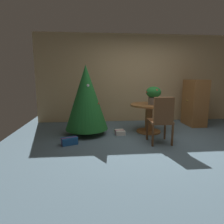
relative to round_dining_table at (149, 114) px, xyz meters
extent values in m
plane|color=slate|center=(-0.02, -0.86, -0.46)|extent=(6.60, 6.60, 0.00)
cube|color=tan|center=(-0.02, 1.34, 0.84)|extent=(6.00, 0.10, 2.60)
cylinder|color=brown|center=(0.00, 0.00, -0.44)|extent=(0.59, 0.59, 0.04)
cylinder|color=brown|center=(0.00, 0.00, -0.11)|extent=(0.18, 0.18, 0.62)
cylinder|color=brown|center=(0.00, 0.00, 0.22)|extent=(0.91, 0.91, 0.04)
cylinder|color=#665B51|center=(0.07, -0.07, 0.33)|extent=(0.24, 0.24, 0.17)
ellipsoid|color=#1E6628|center=(0.07, -0.07, 0.54)|extent=(0.35, 0.35, 0.27)
sphere|color=red|center=(0.10, -0.19, 0.58)|extent=(0.07, 0.07, 0.07)
sphere|color=red|center=(0.00, -0.13, 0.52)|extent=(0.08, 0.08, 0.08)
sphere|color=red|center=(-0.07, -0.09, 0.54)|extent=(0.06, 0.06, 0.06)
cylinder|color=brown|center=(-0.20, -0.58, -0.24)|extent=(0.04, 0.04, 0.43)
cylinder|color=brown|center=(0.20, -0.58, -0.24)|extent=(0.04, 0.04, 0.43)
cylinder|color=brown|center=(-0.20, -0.99, -0.24)|extent=(0.04, 0.04, 0.43)
cylinder|color=brown|center=(0.20, -0.99, -0.24)|extent=(0.04, 0.04, 0.43)
cube|color=brown|center=(0.00, -0.79, 0.00)|extent=(0.44, 0.45, 0.05)
cube|color=brown|center=(0.00, -0.99, 0.27)|extent=(0.40, 0.05, 0.49)
cylinder|color=brown|center=(-1.52, -0.03, -0.39)|extent=(0.10, 0.10, 0.13)
cone|color=#1E6628|center=(-1.52, -0.03, 0.42)|extent=(1.00, 1.00, 1.50)
sphere|color=silver|center=(-1.81, -0.05, 0.26)|extent=(0.05, 0.05, 0.05)
sphere|color=silver|center=(-1.47, -0.17, 0.70)|extent=(0.07, 0.07, 0.07)
sphere|color=red|center=(-1.67, 0.09, 0.58)|extent=(0.07, 0.07, 0.07)
sphere|color=silver|center=(-1.65, 0.22, 0.27)|extent=(0.05, 0.05, 0.05)
sphere|color=#2D51A8|center=(-1.67, 0.05, 0.58)|extent=(0.07, 0.07, 0.07)
sphere|color=red|center=(-1.24, -0.12, 0.29)|extent=(0.05, 0.05, 0.05)
cube|color=silver|center=(-0.74, -0.14, -0.40)|extent=(0.25, 0.27, 0.11)
cube|color=#9E287A|center=(-0.74, -0.14, -0.40)|extent=(0.22, 0.06, 0.11)
cube|color=#1E569E|center=(-1.84, -0.74, -0.38)|extent=(0.35, 0.27, 0.15)
cube|color=#9E287A|center=(-1.84, -0.74, -0.38)|extent=(0.30, 0.15, 0.15)
cube|color=brown|center=(1.48, 0.61, 0.18)|extent=(0.44, 0.70, 1.28)
sphere|color=#B29338|center=(1.25, 0.61, 0.25)|extent=(0.04, 0.04, 0.04)
camera|label=1|loc=(-1.33, -4.53, 0.88)|focal=30.93mm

